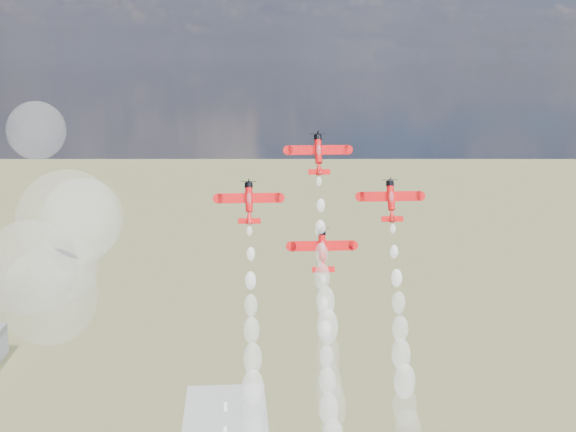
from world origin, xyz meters
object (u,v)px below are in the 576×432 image
(plane_right, at_px, (391,200))
(plane_left, at_px, (249,202))
(plane_slot, at_px, (322,250))
(plane_lead, at_px, (318,153))

(plane_right, bearing_deg, plane_left, 180.00)
(plane_left, xyz_separation_m, plane_right, (26.39, 0.00, 0.00))
(plane_right, bearing_deg, plane_slot, -163.10)
(plane_lead, distance_m, plane_left, 16.11)
(plane_slot, bearing_deg, plane_right, 16.90)
(plane_lead, relative_size, plane_slot, 1.00)
(plane_left, distance_m, plane_right, 26.39)
(plane_lead, distance_m, plane_right, 16.11)
(plane_lead, xyz_separation_m, plane_right, (13.20, -4.01, -8.32))
(plane_right, xyz_separation_m, plane_slot, (-13.20, -4.01, -8.32))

